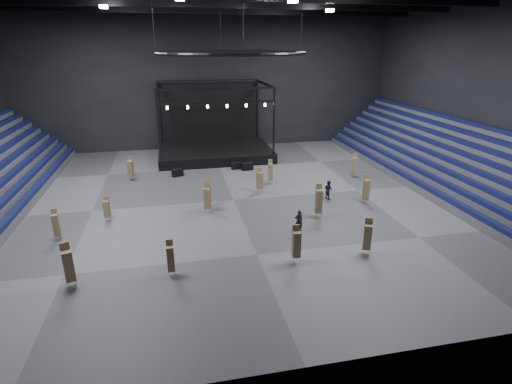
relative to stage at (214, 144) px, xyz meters
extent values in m
plane|color=#505052|center=(0.00, -16.24, -1.45)|extent=(50.00, 50.00, 0.00)
cube|color=black|center=(0.00, 4.76, 7.55)|extent=(50.00, 0.20, 18.00)
cube|color=black|center=(0.00, -37.24, 7.55)|extent=(50.00, 0.20, 18.00)
cube|color=black|center=(25.00, -16.24, 7.55)|extent=(0.20, 42.00, 18.00)
cube|color=#0D143D|center=(-18.12, -16.24, -0.50)|extent=(0.59, 40.00, 0.40)
cube|color=#0D143D|center=(-19.02, -16.24, 0.25)|extent=(0.59, 40.00, 0.40)
cube|color=#4B4C4E|center=(21.40, -16.24, -1.08)|extent=(7.20, 40.00, 0.75)
cube|color=#0D143D|center=(18.12, -16.24, -0.50)|extent=(0.59, 40.00, 0.40)
cube|color=#4B4C4E|center=(21.85, -16.24, -0.70)|extent=(6.30, 40.00, 1.50)
cube|color=#0D143D|center=(19.02, -16.24, 0.25)|extent=(0.59, 40.00, 0.40)
cube|color=#4B4C4E|center=(22.30, -16.24, -0.33)|extent=(5.40, 40.00, 2.25)
cube|color=#0D143D|center=(19.91, -16.24, 1.00)|extent=(0.59, 40.00, 0.40)
cube|color=#4B4C4E|center=(22.75, -16.24, 0.05)|extent=(4.50, 40.00, 3.00)
cube|color=#0D143D|center=(20.82, -16.24, 1.75)|extent=(0.59, 40.00, 0.40)
cube|color=#4B4C4E|center=(23.20, -16.24, 0.42)|extent=(3.60, 40.00, 3.75)
cube|color=#0D143D|center=(21.71, -16.24, 2.50)|extent=(0.59, 40.00, 0.40)
cube|color=#4B4C4E|center=(23.65, -16.24, 0.80)|extent=(2.70, 40.00, 4.50)
cube|color=#0D143D|center=(22.61, -16.24, 3.25)|extent=(0.59, 40.00, 0.40)
cube|color=#4B4C4E|center=(24.10, -16.24, 1.17)|extent=(1.80, 40.00, 5.25)
cube|color=#0D143D|center=(23.52, -16.24, 4.00)|extent=(0.59, 40.00, 0.40)
cube|color=#4B4C4E|center=(24.55, -16.24, 1.55)|extent=(0.90, 40.00, 6.00)
cube|color=#0D143D|center=(24.41, -16.24, 4.75)|extent=(0.59, 40.00, 0.40)
cube|color=black|center=(0.00, -0.74, -0.85)|extent=(14.00, 10.00, 1.20)
cube|color=black|center=(0.00, 4.06, 3.75)|extent=(13.30, 0.30, 8.00)
cylinder|color=black|center=(-6.60, -5.34, 3.65)|extent=(0.24, 0.24, 7.80)
cylinder|color=black|center=(-6.60, 3.86, 3.65)|extent=(0.24, 0.24, 7.80)
cylinder|color=black|center=(6.60, -5.34, 3.65)|extent=(0.24, 0.24, 7.80)
cylinder|color=black|center=(6.60, 3.86, 3.65)|extent=(0.24, 0.24, 7.80)
cube|color=black|center=(0.00, -5.34, 7.55)|extent=(13.40, 0.25, 0.25)
cube|color=black|center=(0.00, 3.86, 7.55)|extent=(13.40, 0.25, 0.25)
cube|color=black|center=(0.00, -5.34, 6.05)|extent=(13.40, 0.20, 0.20)
cylinder|color=white|center=(-5.50, -5.34, 5.65)|extent=(0.24, 0.24, 0.35)
cylinder|color=white|center=(-3.30, -5.34, 5.65)|extent=(0.24, 0.24, 0.35)
cylinder|color=white|center=(-1.10, -5.34, 5.65)|extent=(0.24, 0.24, 0.35)
cylinder|color=white|center=(1.10, -5.34, 5.65)|extent=(0.24, 0.24, 0.35)
cylinder|color=white|center=(3.30, -5.34, 5.65)|extent=(0.24, 0.24, 0.35)
cylinder|color=white|center=(5.50, -5.34, 5.65)|extent=(0.24, 0.24, 0.35)
torus|color=black|center=(0.00, -16.24, 11.55)|extent=(12.30, 12.30, 0.30)
cylinder|color=black|center=(6.00, -16.24, 14.05)|extent=(0.04, 0.04, 5.00)
cylinder|color=black|center=(0.00, -10.24, 14.05)|extent=(0.04, 0.04, 5.00)
cylinder|color=black|center=(-6.00, -16.24, 14.05)|extent=(0.04, 0.04, 5.00)
cylinder|color=black|center=(0.00, -22.24, 14.05)|extent=(0.04, 0.04, 5.00)
cube|color=black|center=(0.00, -9.24, 15.75)|extent=(49.00, 0.35, 0.70)
cube|color=black|center=(0.00, -1.24, 15.75)|extent=(49.00, 0.35, 0.70)
cube|color=white|center=(-10.00, -12.24, 15.15)|extent=(0.60, 0.60, 0.25)
cube|color=white|center=(10.00, -12.24, 15.15)|extent=(0.60, 0.60, 0.25)
cube|color=white|center=(4.00, -20.24, 15.15)|extent=(0.60, 0.60, 0.25)
cube|color=black|center=(-4.93, -7.89, -1.06)|extent=(1.32, 1.02, 0.79)
cube|color=black|center=(1.85, -6.58, -1.07)|extent=(1.22, 0.77, 0.76)
cube|color=black|center=(3.03, -7.23, -1.02)|extent=(1.38, 0.83, 0.86)
cylinder|color=silver|center=(-9.97, -8.44, -1.24)|extent=(0.03, 0.03, 0.42)
cylinder|color=silver|center=(-9.97, -8.04, -1.24)|extent=(0.03, 0.03, 0.42)
cylinder|color=silver|center=(-9.57, -8.44, -1.24)|extent=(0.03, 0.03, 0.42)
cylinder|color=silver|center=(-9.57, -8.04, -1.24)|extent=(0.03, 0.03, 0.42)
cube|color=tan|center=(-9.77, -8.24, -0.17)|extent=(0.65, 0.65, 1.71)
cube|color=tan|center=(-9.70, -8.04, 0.63)|extent=(0.48, 0.22, 0.94)
cylinder|color=silver|center=(2.12, -28.44, -1.23)|extent=(0.03, 0.03, 0.43)
cylinder|color=silver|center=(2.12, -28.03, -1.23)|extent=(0.03, 0.03, 0.43)
cylinder|color=silver|center=(2.53, -28.44, -1.23)|extent=(0.03, 0.03, 0.43)
cylinder|color=silver|center=(2.53, -28.03, -1.23)|extent=(0.03, 0.03, 0.43)
cube|color=tan|center=(2.33, -28.24, -0.12)|extent=(0.56, 0.56, 1.78)
cube|color=tan|center=(2.34, -28.02, 0.72)|extent=(0.50, 0.10, 0.98)
cylinder|color=silver|center=(6.13, -21.81, -1.23)|extent=(0.03, 0.03, 0.45)
cylinder|color=silver|center=(6.13, -21.38, -1.23)|extent=(0.03, 0.03, 0.45)
cylinder|color=silver|center=(6.55, -21.81, -1.23)|extent=(0.03, 0.03, 0.45)
cylinder|color=silver|center=(6.55, -21.38, -1.23)|extent=(0.03, 0.03, 0.45)
cube|color=tan|center=(6.34, -21.60, -0.01)|extent=(0.61, 0.61, 1.99)
cube|color=tan|center=(6.37, -21.38, 0.93)|extent=(0.52, 0.14, 1.09)
cylinder|color=silver|center=(-11.01, -18.95, -1.27)|extent=(0.03, 0.03, 0.37)
cylinder|color=silver|center=(-11.01, -18.60, -1.27)|extent=(0.03, 0.03, 0.37)
cylinder|color=silver|center=(-10.66, -18.95, -1.27)|extent=(0.03, 0.03, 0.37)
cylinder|color=silver|center=(-10.66, -18.60, -1.27)|extent=(0.03, 0.03, 0.37)
cube|color=tan|center=(-10.83, -18.77, -0.37)|extent=(0.52, 0.52, 1.42)
cube|color=tan|center=(-10.80, -18.59, 0.29)|extent=(0.42, 0.14, 0.78)
cylinder|color=silver|center=(4.28, -12.60, -1.26)|extent=(0.03, 0.03, 0.38)
cylinder|color=silver|center=(4.28, -12.24, -1.26)|extent=(0.03, 0.03, 0.38)
cylinder|color=silver|center=(4.64, -12.60, -1.26)|extent=(0.03, 0.03, 0.38)
cylinder|color=silver|center=(4.64, -12.24, -1.26)|extent=(0.03, 0.03, 0.38)
cube|color=tan|center=(4.46, -12.42, -0.18)|extent=(0.52, 0.52, 1.77)
cube|color=tan|center=(4.49, -12.23, 0.66)|extent=(0.45, 0.12, 0.97)
cylinder|color=silver|center=(-14.17, -21.74, -1.27)|extent=(0.03, 0.03, 0.36)
cylinder|color=silver|center=(-14.17, -21.40, -1.27)|extent=(0.03, 0.03, 0.36)
cylinder|color=silver|center=(-13.83, -21.74, -1.27)|extent=(0.03, 0.03, 0.36)
cylinder|color=silver|center=(-13.83, -21.40, -1.27)|extent=(0.03, 0.03, 0.36)
cube|color=tan|center=(-14.00, -21.57, -0.24)|extent=(0.48, 0.48, 1.70)
cube|color=tan|center=(-14.02, -21.39, 0.56)|extent=(0.42, 0.10, 0.94)
cylinder|color=silver|center=(-2.84, -18.92, -1.23)|extent=(0.03, 0.03, 0.44)
cylinder|color=silver|center=(-2.84, -18.50, -1.23)|extent=(0.03, 0.03, 0.44)
cylinder|color=silver|center=(-2.43, -18.92, -1.23)|extent=(0.03, 0.03, 0.44)
cylinder|color=silver|center=(-2.43, -18.50, -1.23)|extent=(0.03, 0.03, 0.44)
cube|color=tan|center=(-2.64, -18.71, -0.12)|extent=(0.65, 0.65, 1.78)
cube|color=tan|center=(-2.58, -18.49, 0.73)|extent=(0.51, 0.19, 0.98)
cylinder|color=silver|center=(-5.99, -28.41, -1.26)|extent=(0.03, 0.03, 0.37)
cylinder|color=silver|center=(-5.99, -28.06, -1.26)|extent=(0.03, 0.03, 0.37)
cylinder|color=silver|center=(-5.63, -28.41, -1.26)|extent=(0.03, 0.03, 0.37)
cylinder|color=silver|center=(-5.63, -28.06, -1.26)|extent=(0.03, 0.03, 0.37)
cube|color=tan|center=(-5.81, -28.24, -0.24)|extent=(0.45, 0.45, 1.68)
cube|color=tan|center=(-5.81, -28.05, 0.55)|extent=(0.43, 0.06, 0.92)
cylinder|color=silver|center=(13.81, -12.17, -1.25)|extent=(0.03, 0.03, 0.39)
cylinder|color=silver|center=(13.81, -11.80, -1.25)|extent=(0.03, 0.03, 0.39)
cylinder|color=silver|center=(14.19, -12.17, -1.25)|extent=(0.03, 0.03, 0.39)
cylinder|color=silver|center=(14.19, -11.80, -1.25)|extent=(0.03, 0.03, 0.39)
cube|color=tan|center=(14.00, -11.99, -0.18)|extent=(0.62, 0.62, 1.76)
cube|color=tan|center=(14.08, -11.81, 0.65)|extent=(0.44, 0.23, 0.97)
cylinder|color=silver|center=(2.60, -15.08, -1.23)|extent=(0.03, 0.03, 0.45)
cylinder|color=silver|center=(2.60, -14.65, -1.23)|extent=(0.03, 0.03, 0.45)
cylinder|color=silver|center=(3.02, -15.08, -1.23)|extent=(0.03, 0.03, 0.45)
cylinder|color=silver|center=(3.02, -14.65, -1.23)|extent=(0.03, 0.03, 0.45)
cube|color=tan|center=(2.81, -14.87, -0.17)|extent=(0.60, 0.60, 1.66)
cube|color=tan|center=(2.78, -14.65, 0.61)|extent=(0.52, 0.13, 0.91)
cylinder|color=silver|center=(-2.65, -17.69, -1.24)|extent=(0.03, 0.03, 0.42)
cylinder|color=silver|center=(-2.65, -17.30, -1.24)|extent=(0.03, 0.03, 0.42)
cylinder|color=silver|center=(-2.25, -17.69, -1.24)|extent=(0.03, 0.03, 0.42)
cylinder|color=silver|center=(-2.25, -17.30, -1.24)|extent=(0.03, 0.03, 0.42)
cube|color=tan|center=(-2.45, -17.49, -0.18)|extent=(0.64, 0.64, 1.70)
cube|color=tan|center=(-2.38, -17.30, 0.62)|extent=(0.47, 0.22, 0.94)
cylinder|color=silver|center=(-11.92, -28.45, -1.22)|extent=(0.03, 0.03, 0.46)
cylinder|color=silver|center=(-11.92, -28.02, -1.22)|extent=(0.03, 0.03, 0.46)
cylinder|color=silver|center=(-11.49, -28.45, -1.22)|extent=(0.03, 0.03, 0.46)
cylinder|color=silver|center=(-11.49, -28.02, -1.22)|extent=(0.03, 0.03, 0.46)
cube|color=tan|center=(-11.71, -28.24, -0.02)|extent=(0.70, 0.70, 1.94)
cube|color=tan|center=(-11.79, -28.02, 0.90)|extent=(0.52, 0.24, 1.07)
cylinder|color=silver|center=(7.20, -28.44, -1.23)|extent=(0.03, 0.03, 0.44)
cylinder|color=silver|center=(7.20, -28.03, -1.23)|extent=(0.03, 0.03, 0.44)
cylinder|color=silver|center=(7.61, -28.44, -1.23)|extent=(0.03, 0.03, 0.44)
cylinder|color=silver|center=(7.61, -28.03, -1.23)|extent=(0.03, 0.03, 0.44)
cube|color=tan|center=(7.40, -28.24, -0.12)|extent=(0.70, 0.70, 1.78)
cube|color=tan|center=(7.50, -28.04, 0.72)|extent=(0.49, 0.27, 0.98)
cylinder|color=silver|center=(11.44, -19.74, -1.25)|extent=(0.03, 0.03, 0.40)
cylinder|color=silver|center=(11.44, -19.36, -1.25)|extent=(0.03, 0.03, 0.40)
cylinder|color=silver|center=(11.82, -19.74, -1.25)|extent=(0.03, 0.03, 0.40)
cylinder|color=silver|center=(11.82, -19.36, -1.25)|extent=(0.03, 0.03, 0.40)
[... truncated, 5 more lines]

